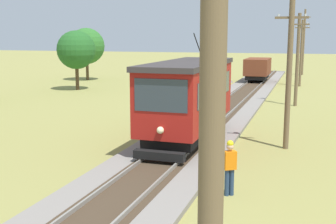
% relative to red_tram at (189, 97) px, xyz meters
% --- Properties ---
extents(red_tram, '(2.60, 8.54, 4.79)m').
position_rel_red_tram_xyz_m(red_tram, '(0.00, 0.00, 0.00)').
color(red_tram, maroon).
rests_on(red_tram, rail_right).
extents(freight_car, '(2.40, 5.20, 2.31)m').
position_rel_red_tram_xyz_m(freight_car, '(-0.00, 27.94, -0.64)').
color(freight_car, brown).
rests_on(freight_car, rail_right).
extents(utility_pole_foreground, '(1.40, 0.25, 7.78)m').
position_rel_red_tram_xyz_m(utility_pole_foreground, '(4.41, -15.37, 1.79)').
color(utility_pole_foreground, brown).
rests_on(utility_pole_foreground, ground).
extents(utility_pole_near_tram, '(1.40, 0.31, 6.52)m').
position_rel_red_tram_xyz_m(utility_pole_near_tram, '(4.41, 0.31, 1.16)').
color(utility_pole_near_tram, brown).
rests_on(utility_pole_near_tram, ground).
extents(utility_pole_mid, '(1.40, 0.45, 6.58)m').
position_rel_red_tram_xyz_m(utility_pole_mid, '(4.41, 13.13, 1.19)').
color(utility_pole_mid, brown).
rests_on(utility_pole_mid, ground).
extents(utility_pole_far, '(1.40, 0.45, 6.60)m').
position_rel_red_tram_xyz_m(utility_pole_far, '(4.41, 26.24, 1.20)').
color(utility_pole_far, brown).
rests_on(utility_pole_far, ground).
extents(utility_pole_distant, '(1.40, 0.46, 8.39)m').
position_rel_red_tram_xyz_m(utility_pole_distant, '(4.41, 39.98, 2.10)').
color(utility_pole_distant, brown).
rests_on(utility_pole_distant, ground).
extents(gravel_pile, '(2.77, 2.77, 1.37)m').
position_rel_red_tram_xyz_m(gravel_pile, '(-3.96, 27.72, -1.51)').
color(gravel_pile, gray).
rests_on(gravel_pile, ground).
extents(track_worker, '(0.45, 0.41, 1.78)m').
position_rel_red_tram_xyz_m(track_worker, '(3.03, -6.18, -1.21)').
color(track_worker, navy).
rests_on(track_worker, ground).
extents(tree_left_far, '(4.06, 4.06, 5.91)m').
position_rel_red_tram_xyz_m(tree_left_far, '(-18.90, 25.07, 1.68)').
color(tree_left_far, '#4C3823').
rests_on(tree_left_far, ground).
extents(tree_right_far, '(3.56, 3.56, 5.51)m').
position_rel_red_tram_xyz_m(tree_right_far, '(-15.35, 16.57, 1.52)').
color(tree_right_far, '#4C3823').
rests_on(tree_right_far, ground).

